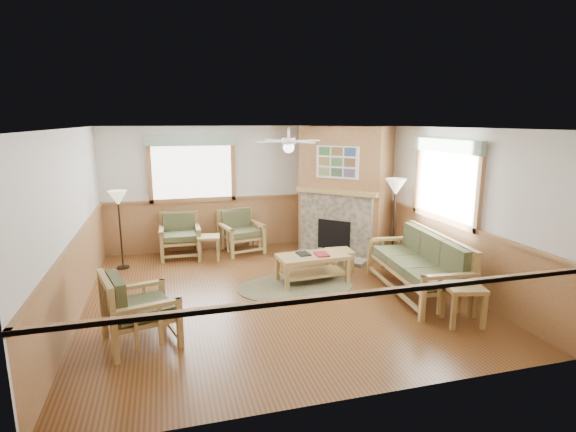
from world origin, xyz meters
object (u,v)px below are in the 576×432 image
object	(u,v)px
armchair_back_right	(241,232)
floor_lamp_right	(394,223)
sofa	(416,265)
floor_lamp_left	(120,230)
armchair_left	(140,308)
footstool	(340,260)
armchair_back_left	(180,236)
end_table_chairs	(209,248)
end_table_sofa	(463,304)
coffee_table	(312,268)

from	to	relation	value
armchair_back_right	floor_lamp_right	size ratio (longest dim) A/B	0.52
sofa	floor_lamp_left	bearing A→B (deg)	-114.29
sofa	armchair_left	xyz separation A→B (m)	(-4.30, -0.57, -0.02)
floor_lamp_left	footstool	bearing A→B (deg)	-16.97
armchair_back_left	end_table_chairs	size ratio (longest dim) A/B	1.82
armchair_back_left	end_table_chairs	xyz separation A→B (m)	(0.56, -0.36, -0.20)
sofa	end_table_sofa	bearing A→B (deg)	6.73
armchair_back_left	footstool	bearing A→B (deg)	-29.92
armchair_back_right	floor_lamp_left	distance (m)	2.47
armchair_back_left	coffee_table	size ratio (longest dim) A/B	0.74
sofa	end_table_sofa	size ratio (longest dim) A/B	3.84
armchair_back_right	footstool	xyz separation A→B (m)	(1.61, -1.70, -0.25)
sofa	footstool	distance (m)	1.65
armchair_back_right	end_table_sofa	bearing A→B (deg)	-74.68
end_table_sofa	armchair_left	bearing A→B (deg)	171.87
floor_lamp_left	floor_lamp_right	bearing A→B (deg)	-14.16
sofa	armchair_back_right	bearing A→B (deg)	-138.09
armchair_left	end_table_sofa	size ratio (longest dim) A/B	1.69
armchair_back_left	armchair_left	size ratio (longest dim) A/B	0.96
floor_lamp_right	armchair_back_left	bearing A→B (deg)	156.13
sofa	floor_lamp_right	size ratio (longest dim) A/B	1.23
armchair_left	floor_lamp_left	distance (m)	3.28
end_table_chairs	footstool	world-z (taller)	end_table_chairs
sofa	footstool	world-z (taller)	sofa
armchair_back_right	end_table_chairs	size ratio (longest dim) A/B	1.81
floor_lamp_left	floor_lamp_right	xyz separation A→B (m)	(5.10, -1.29, 0.11)
sofa	armchair_back_left	size ratio (longest dim) A/B	2.37
armchair_left	coffee_table	size ratio (longest dim) A/B	0.77
sofa	armchair_left	distance (m)	4.34
armchair_left	coffee_table	world-z (taller)	armchair_left
coffee_table	floor_lamp_right	bearing A→B (deg)	8.56
coffee_table	floor_lamp_left	size ratio (longest dim) A/B	0.80
footstool	floor_lamp_right	xyz separation A→B (m)	(1.08, -0.06, 0.67)
sofa	coffee_table	size ratio (longest dim) A/B	1.75
armchair_back_left	end_table_sofa	xyz separation A→B (m)	(3.70, -4.33, -0.17)
armchair_back_right	end_table_sofa	world-z (taller)	armchair_back_right
floor_lamp_right	end_table_chairs	bearing A→B (deg)	157.69
armchair_back_left	armchair_back_right	xyz separation A→B (m)	(1.29, 0.00, -0.00)
armchair_left	footstool	xyz separation A→B (m)	(3.54, 2.00, -0.27)
sofa	coffee_table	bearing A→B (deg)	-119.06
end_table_sofa	footstool	bearing A→B (deg)	107.03
floor_lamp_left	end_table_sofa	bearing A→B (deg)	-38.61
end_table_sofa	floor_lamp_left	world-z (taller)	floor_lamp_left
armchair_back_left	coffee_table	world-z (taller)	armchair_back_left
armchair_left	floor_lamp_left	world-z (taller)	floor_lamp_left
armchair_back_left	sofa	bearing A→B (deg)	-40.09
armchair_back_right	armchair_left	world-z (taller)	armchair_left
armchair_left	coffee_table	distance (m)	3.24
armchair_back_left	floor_lamp_left	distance (m)	1.25
armchair_back_right	floor_lamp_right	bearing A→B (deg)	-47.04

